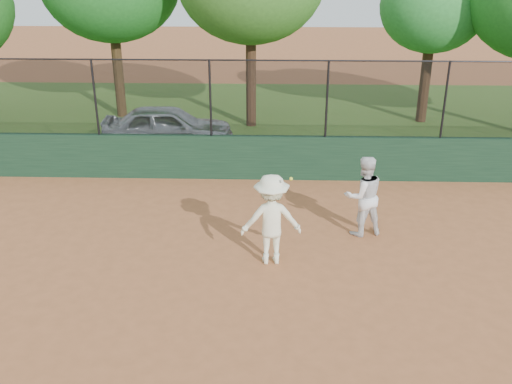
{
  "coord_description": "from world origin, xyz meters",
  "views": [
    {
      "loc": [
        1.14,
        -8.42,
        5.68
      ],
      "look_at": [
        0.8,
        2.2,
        1.2
      ],
      "focal_mm": 40.0,
      "sensor_mm": 36.0,
      "label": 1
    }
  ],
  "objects_px": {
    "player_second": "(363,196)",
    "player_main": "(271,219)",
    "parked_car": "(168,127)",
    "tree_3": "(434,7)"
  },
  "relations": [
    {
      "from": "player_main",
      "to": "tree_3",
      "type": "height_order",
      "value": "tree_3"
    },
    {
      "from": "parked_car",
      "to": "player_main",
      "type": "distance_m",
      "value": 7.69
    },
    {
      "from": "player_second",
      "to": "player_main",
      "type": "xyz_separation_m",
      "value": [
        -1.95,
        -1.28,
        0.03
      ]
    },
    {
      "from": "parked_car",
      "to": "tree_3",
      "type": "xyz_separation_m",
      "value": [
        8.61,
        3.37,
        3.29
      ]
    },
    {
      "from": "player_second",
      "to": "parked_car",
      "type": "bearing_deg",
      "value": -64.16
    },
    {
      "from": "parked_car",
      "to": "tree_3",
      "type": "relative_size",
      "value": 0.72
    },
    {
      "from": "player_second",
      "to": "player_main",
      "type": "height_order",
      "value": "player_main"
    },
    {
      "from": "parked_car",
      "to": "player_second",
      "type": "xyz_separation_m",
      "value": [
        5.2,
        -5.69,
        0.21
      ]
    },
    {
      "from": "player_main",
      "to": "tree_3",
      "type": "distance_m",
      "value": 12.05
    },
    {
      "from": "player_main",
      "to": "tree_3",
      "type": "bearing_deg",
      "value": 62.6
    }
  ]
}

